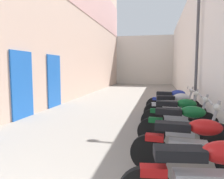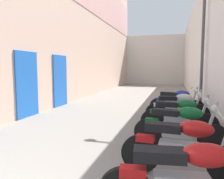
{
  "view_description": "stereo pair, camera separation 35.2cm",
  "coord_description": "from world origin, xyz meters",
  "px_view_note": "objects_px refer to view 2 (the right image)",
  "views": [
    {
      "loc": [
        1.45,
        -0.57,
        1.64
      ],
      "look_at": [
        0.26,
        4.93,
        1.08
      ],
      "focal_mm": 34.21,
      "sensor_mm": 36.0,
      "label": 1
    },
    {
      "loc": [
        1.79,
        -0.48,
        1.64
      ],
      "look_at": [
        0.26,
        4.93,
        1.08
      ],
      "focal_mm": 34.21,
      "sensor_mm": 36.0,
      "label": 2
    }
  ],
  "objects_px": {
    "motorcycle_third": "(180,126)",
    "motorcycle_sixth": "(177,102)",
    "motorcycle_fifth": "(178,107)",
    "street_lamp": "(200,34)",
    "motorcycle_fourth": "(179,115)",
    "motorcycle_second": "(183,146)"
  },
  "relations": [
    {
      "from": "motorcycle_second",
      "to": "motorcycle_sixth",
      "type": "relative_size",
      "value": 1.01
    },
    {
      "from": "motorcycle_third",
      "to": "motorcycle_fourth",
      "type": "bearing_deg",
      "value": 90.0
    },
    {
      "from": "motorcycle_second",
      "to": "motorcycle_fifth",
      "type": "relative_size",
      "value": 1.0
    },
    {
      "from": "motorcycle_third",
      "to": "motorcycle_sixth",
      "type": "relative_size",
      "value": 1.0
    },
    {
      "from": "motorcycle_sixth",
      "to": "street_lamp",
      "type": "distance_m",
      "value": 2.43
    },
    {
      "from": "motorcycle_fourth",
      "to": "motorcycle_fifth",
      "type": "xyz_separation_m",
      "value": [
        -0.0,
        1.14,
        0.0
      ]
    },
    {
      "from": "motorcycle_third",
      "to": "motorcycle_fifth",
      "type": "bearing_deg",
      "value": 90.0
    },
    {
      "from": "motorcycle_fourth",
      "to": "motorcycle_second",
      "type": "bearing_deg",
      "value": -90.0
    },
    {
      "from": "motorcycle_sixth",
      "to": "motorcycle_fourth",
      "type": "bearing_deg",
      "value": -90.0
    },
    {
      "from": "motorcycle_sixth",
      "to": "motorcycle_fifth",
      "type": "bearing_deg",
      "value": -90.0
    },
    {
      "from": "motorcycle_second",
      "to": "motorcycle_fourth",
      "type": "distance_m",
      "value": 2.14
    },
    {
      "from": "motorcycle_second",
      "to": "street_lamp",
      "type": "relative_size",
      "value": 0.39
    },
    {
      "from": "motorcycle_third",
      "to": "motorcycle_fifth",
      "type": "height_order",
      "value": "same"
    },
    {
      "from": "street_lamp",
      "to": "motorcycle_fourth",
      "type": "bearing_deg",
      "value": -105.29
    },
    {
      "from": "motorcycle_fifth",
      "to": "motorcycle_third",
      "type": "bearing_deg",
      "value": -90.0
    },
    {
      "from": "motorcycle_fourth",
      "to": "street_lamp",
      "type": "distance_m",
      "value": 3.51
    },
    {
      "from": "motorcycle_sixth",
      "to": "motorcycle_second",
      "type": "bearing_deg",
      "value": -90.0
    },
    {
      "from": "motorcycle_third",
      "to": "motorcycle_sixth",
      "type": "height_order",
      "value": "same"
    },
    {
      "from": "motorcycle_fifth",
      "to": "street_lamp",
      "type": "height_order",
      "value": "street_lamp"
    },
    {
      "from": "motorcycle_fifth",
      "to": "street_lamp",
      "type": "relative_size",
      "value": 0.39
    },
    {
      "from": "street_lamp",
      "to": "motorcycle_third",
      "type": "bearing_deg",
      "value": -101.1
    },
    {
      "from": "motorcycle_second",
      "to": "motorcycle_sixth",
      "type": "bearing_deg",
      "value": 90.0
    }
  ]
}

